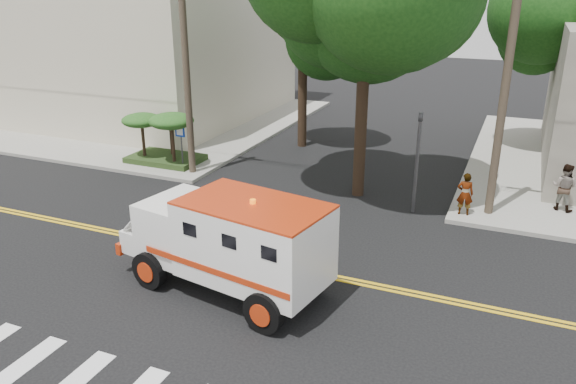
% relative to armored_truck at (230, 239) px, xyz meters
% --- Properties ---
extents(ground, '(100.00, 100.00, 0.00)m').
position_rel_armored_truck_xyz_m(ground, '(-0.45, 1.73, -1.52)').
color(ground, black).
rests_on(ground, ground).
extents(sidewalk_nw, '(17.00, 17.00, 0.15)m').
position_rel_armored_truck_xyz_m(sidewalk_nw, '(-13.95, 15.23, -1.44)').
color(sidewalk_nw, gray).
rests_on(sidewalk_nw, ground).
extents(building_left, '(16.00, 14.00, 10.00)m').
position_rel_armored_truck_xyz_m(building_left, '(-15.95, 16.73, 3.63)').
color(building_left, beige).
rests_on(building_left, sidewalk_nw).
extents(utility_pole_left, '(0.28, 0.28, 9.00)m').
position_rel_armored_truck_xyz_m(utility_pole_left, '(-6.05, 7.73, 2.98)').
color(utility_pole_left, '#382D23').
rests_on(utility_pole_left, ground).
extents(utility_pole_right, '(0.28, 0.28, 9.00)m').
position_rel_armored_truck_xyz_m(utility_pole_right, '(5.85, 7.93, 2.98)').
color(utility_pole_right, '#382D23').
rests_on(utility_pole_right, ground).
extents(tree_left, '(4.48, 4.20, 7.70)m').
position_rel_armored_truck_xyz_m(tree_left, '(-3.13, 13.51, 4.21)').
color(tree_left, black).
rests_on(tree_left, ground).
extents(traffic_signal, '(0.15, 0.18, 3.60)m').
position_rel_armored_truck_xyz_m(traffic_signal, '(3.35, 7.33, 0.71)').
color(traffic_signal, '#3F3F42').
rests_on(traffic_signal, ground).
extents(accessibility_sign, '(0.45, 0.10, 2.02)m').
position_rel_armored_truck_xyz_m(accessibility_sign, '(-6.65, 7.90, -0.15)').
color(accessibility_sign, '#3F3F42').
rests_on(accessibility_sign, ground).
extents(palm_planter, '(3.52, 2.63, 2.36)m').
position_rel_armored_truck_xyz_m(palm_planter, '(-7.89, 8.35, 0.13)').
color(palm_planter, '#1E3314').
rests_on(palm_planter, sidewalk_nw).
extents(armored_truck, '(6.14, 3.18, 2.67)m').
position_rel_armored_truck_xyz_m(armored_truck, '(0.00, 0.00, 0.00)').
color(armored_truck, white).
rests_on(armored_truck, ground).
extents(pedestrian_a, '(0.59, 0.43, 1.50)m').
position_rel_armored_truck_xyz_m(pedestrian_a, '(5.05, 7.42, -0.62)').
color(pedestrian_a, gray).
rests_on(pedestrian_a, sidewalk_ne).
extents(pedestrian_b, '(0.99, 0.87, 1.69)m').
position_rel_armored_truck_xyz_m(pedestrian_b, '(8.17, 9.20, -0.52)').
color(pedestrian_b, gray).
rests_on(pedestrian_b, sidewalk_ne).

